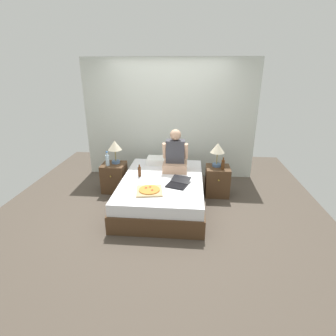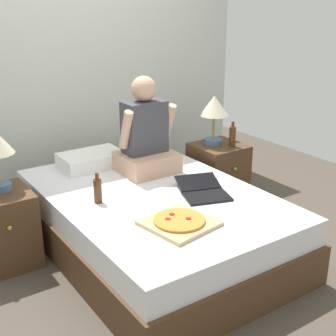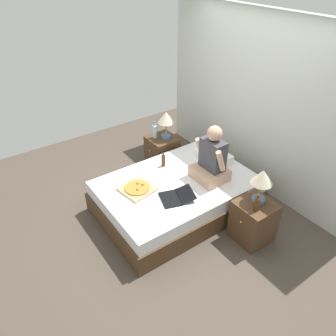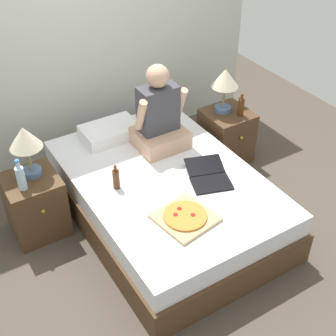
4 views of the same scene
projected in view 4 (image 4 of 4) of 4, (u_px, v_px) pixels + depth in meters
name	position (u px, v px, depth m)	size (l,w,h in m)	color
ground_plane	(165.00, 217.00, 4.21)	(5.64, 5.64, 0.00)	#4C4238
wall_back	(87.00, 33.00, 4.41)	(3.64, 0.12, 2.50)	silver
bed	(165.00, 197.00, 4.07)	(1.44, 2.10, 0.48)	#4C331E
nightstand_left	(36.00, 205.00, 3.93)	(0.44, 0.47, 0.55)	#4C331E
lamp_on_left_nightstand	(25.00, 141.00, 3.62)	(0.26, 0.26, 0.45)	#4C6B93
water_bottle	(21.00, 177.00, 3.60)	(0.07, 0.07, 0.28)	silver
nightstand_right	(226.00, 136.00, 4.77)	(0.44, 0.47, 0.55)	#4C331E
lamp_on_right_nightstand	(225.00, 81.00, 4.42)	(0.26, 0.26, 0.45)	#4C6B93
beer_bottle	(241.00, 106.00, 4.50)	(0.06, 0.06, 0.23)	#512D14
pillow	(110.00, 132.00, 4.35)	(0.52, 0.34, 0.12)	white
person_seated	(159.00, 117.00, 4.12)	(0.47, 0.40, 0.78)	tan
laptop	(209.00, 177.00, 3.87)	(0.43, 0.49, 0.07)	black
pizza_box	(185.00, 217.00, 3.49)	(0.46, 0.46, 0.05)	tan
beer_bottle_on_bed	(116.00, 179.00, 3.74)	(0.06, 0.06, 0.22)	#4C2811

